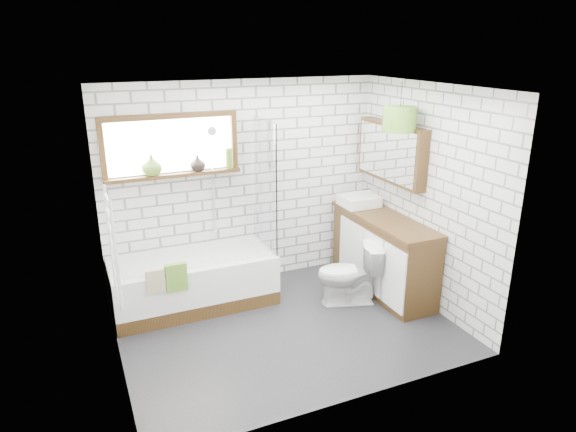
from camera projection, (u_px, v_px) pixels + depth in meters
name	position (u px, v px, depth m)	size (l,w,h in m)	color
floor	(287.00, 327.00, 5.50)	(3.40, 2.60, 0.01)	#232326
ceiling	(287.00, 87.00, 4.69)	(3.40, 2.60, 0.01)	white
wall_back	(244.00, 185.00, 6.23)	(3.40, 0.01, 2.50)	white
wall_front	(354.00, 267.00, 3.97)	(3.40, 0.01, 2.50)	white
wall_left	(107.00, 242.00, 4.45)	(0.01, 2.60, 2.50)	white
wall_right	(426.00, 197.00, 5.75)	(0.01, 2.60, 2.50)	white
window	(171.00, 146.00, 5.69)	(1.52, 0.16, 0.68)	#35210E
towel_radiator	(113.00, 247.00, 4.48)	(0.06, 0.52, 1.00)	white
mirror_cabinet	(391.00, 152.00, 6.10)	(0.16, 1.20, 0.70)	#35210E
shower_riser	(213.00, 181.00, 6.01)	(0.02, 0.02, 1.30)	silver
bathtub	(194.00, 281.00, 5.89)	(1.82, 0.80, 0.59)	white
shower_screen	(265.00, 185.00, 5.89)	(0.02, 0.72, 1.50)	white
towel_green	(176.00, 277.00, 5.35)	(0.22, 0.06, 0.31)	#578A29
towel_beige	(155.00, 281.00, 5.27)	(0.19, 0.05, 0.25)	tan
vanity	(383.00, 253.00, 6.22)	(0.53, 1.64, 0.94)	#35210E
basin	(359.00, 201.00, 6.46)	(0.44, 0.39, 0.13)	white
tap	(370.00, 195.00, 6.50)	(0.03, 0.03, 0.15)	silver
toilet	(349.00, 274.00, 5.91)	(0.71, 0.41, 0.73)	white
vase_olive	(152.00, 167.00, 5.64)	(0.22, 0.22, 0.23)	#5E902C
vase_dark	(198.00, 165.00, 5.84)	(0.17, 0.17, 0.18)	black
bottle	(229.00, 160.00, 5.98)	(0.07, 0.07, 0.23)	#5E902C
pendant	(400.00, 119.00, 5.59)	(0.36, 0.36, 0.27)	#578A29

